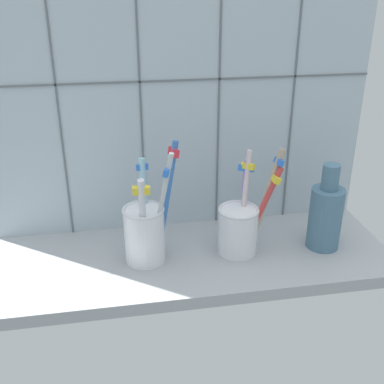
{
  "coord_description": "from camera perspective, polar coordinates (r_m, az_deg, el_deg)",
  "views": [
    {
      "loc": [
        -11.15,
        -63.87,
        43.07
      ],
      "look_at": [
        0.0,
        -0.07,
        13.2
      ],
      "focal_mm": 44.35,
      "sensor_mm": 36.0,
      "label": 1
    }
  ],
  "objects": [
    {
      "name": "toothbrush_cup_right",
      "position": [
        0.76,
        5.87,
        -4.01
      ],
      "size": [
        10.35,
        6.51,
        17.14
      ],
      "color": "white",
      "rests_on": "counter_slab"
    },
    {
      "name": "tile_wall_back",
      "position": [
        0.79,
        -1.52,
        9.74
      ],
      "size": [
        64.0,
        2.2,
        45.0
      ],
      "color": "#B2C1CC",
      "rests_on": "ground"
    },
    {
      "name": "toothbrush_cup_left",
      "position": [
        0.73,
        -5.59,
        -4.54
      ],
      "size": [
        9.1,
        7.51,
        18.96
      ],
      "color": "white",
      "rests_on": "counter_slab"
    },
    {
      "name": "ceramic_vase",
      "position": [
        0.79,
        15.78,
        -2.61
      ],
      "size": [
        5.31,
        5.31,
        14.44
      ],
      "color": "slate",
      "rests_on": "counter_slab"
    },
    {
      "name": "counter_slab",
      "position": [
        0.77,
        -0.01,
        -8.22
      ],
      "size": [
        64.0,
        22.0,
        2.0
      ],
      "primitive_type": "cube",
      "color": "#9EA3A8",
      "rests_on": "ground"
    }
  ]
}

